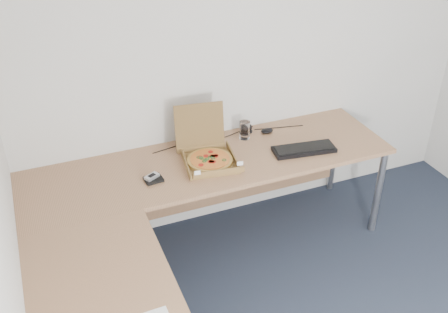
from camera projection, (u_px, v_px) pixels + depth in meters
name	position (u px, v px, depth m)	size (l,w,h in m)	color
room_shell	(429.00, 194.00, 2.30)	(3.50, 3.50, 2.50)	silver
desk	(185.00, 212.00, 3.10)	(2.50, 2.20, 0.73)	#A3734E
pizza_box	(209.00, 157.00, 3.49)	(0.34, 0.39, 0.34)	olive
drinking_glass	(245.00, 130.00, 3.75)	(0.07, 0.07, 0.13)	white
keyboard	(304.00, 149.00, 3.62)	(0.43, 0.15, 0.03)	black
mouse	(267.00, 131.00, 3.84)	(0.09, 0.06, 0.03)	black
wallet	(153.00, 179.00, 3.32)	(0.11, 0.09, 0.02)	black
phone	(152.00, 177.00, 3.31)	(0.09, 0.05, 0.02)	#B2B5BA
dome_speaker	(247.00, 127.00, 3.85)	(0.09, 0.09, 0.07)	black
cable_bundle	(226.00, 137.00, 3.79)	(0.56, 0.04, 0.01)	black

